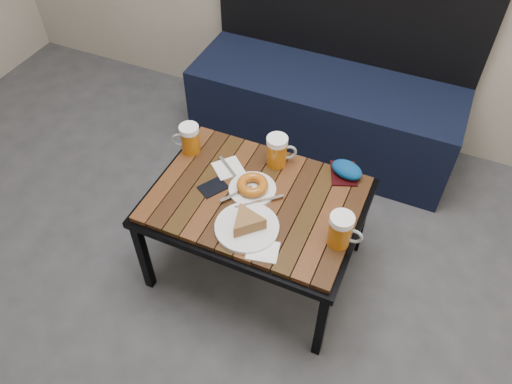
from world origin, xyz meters
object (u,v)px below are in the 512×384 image
at_px(bench, 325,104).
at_px(passport_burgundy, 344,173).
at_px(plate_pie, 247,224).
at_px(knit_pouch, 347,170).
at_px(beer_mug_left, 189,139).
at_px(cafe_table, 256,204).
at_px(beer_mug_centre, 278,151).
at_px(plate_bagel, 252,187).
at_px(beer_mug_right, 341,230).
at_px(passport_navy, 213,187).

height_order(bench, passport_burgundy, bench).
relative_size(bench, passport_burgundy, 9.90).
relative_size(plate_pie, knit_pouch, 1.79).
xyz_separation_m(bench, knit_pouch, (0.29, -0.66, 0.23)).
bearing_deg(beer_mug_left, cafe_table, 144.53).
bearing_deg(beer_mug_centre, plate_bagel, -130.75).
bearing_deg(beer_mug_centre, plate_pie, -116.62).
relative_size(beer_mug_centre, passport_burgundy, 0.99).
bearing_deg(beer_mug_centre, beer_mug_right, -70.02).
height_order(bench, plate_bagel, bench).
bearing_deg(passport_burgundy, beer_mug_centre, 169.45).
height_order(cafe_table, plate_bagel, plate_bagel).
bearing_deg(plate_pie, knit_pouch, 58.69).
relative_size(passport_burgundy, knit_pouch, 1.06).
relative_size(plate_bagel, passport_burgundy, 1.59).
relative_size(bench, beer_mug_left, 10.57).
relative_size(beer_mug_centre, knit_pouch, 1.04).
xyz_separation_m(bench, passport_navy, (-0.18, -0.95, 0.20)).
bearing_deg(cafe_table, beer_mug_left, 160.02).
xyz_separation_m(bench, cafe_table, (0.00, -0.92, 0.16)).
distance_m(plate_pie, passport_burgundy, 0.49).
bearing_deg(plate_pie, bench, 91.75).
distance_m(beer_mug_centre, knit_pouch, 0.29).
height_order(cafe_table, knit_pouch, knit_pouch).
relative_size(beer_mug_left, passport_navy, 1.24).
bearing_deg(passport_navy, bench, 110.77).
bearing_deg(plate_pie, beer_mug_left, 143.72).
height_order(beer_mug_centre, passport_burgundy, beer_mug_centre).
bearing_deg(passport_navy, beer_mug_left, 171.35).
distance_m(passport_navy, passport_burgundy, 0.54).
bearing_deg(knit_pouch, beer_mug_right, -77.58).
height_order(plate_pie, plate_bagel, plate_pie).
bearing_deg(knit_pouch, beer_mug_left, -168.85).
xyz_separation_m(beer_mug_right, passport_navy, (-0.54, 0.06, -0.07)).
bearing_deg(knit_pouch, bench, 113.41).
relative_size(beer_mug_right, passport_navy, 1.31).
height_order(beer_mug_left, plate_bagel, beer_mug_left).
xyz_separation_m(beer_mug_centre, beer_mug_right, (0.36, -0.29, 0.00)).
bearing_deg(beer_mug_right, beer_mug_centre, 138.18).
relative_size(bench, beer_mug_centre, 10.02).
height_order(beer_mug_left, beer_mug_centre, beer_mug_centre).
bearing_deg(cafe_table, bench, 90.01).
distance_m(plate_pie, knit_pouch, 0.49).
distance_m(beer_mug_left, knit_pouch, 0.66).
bearing_deg(plate_pie, plate_bagel, 108.03).
xyz_separation_m(plate_pie, plate_bagel, (-0.06, 0.18, -0.01)).
relative_size(plate_pie, passport_burgundy, 1.69).
height_order(beer_mug_centre, plate_bagel, beer_mug_centre).
distance_m(beer_mug_right, passport_navy, 0.55).
xyz_separation_m(bench, beer_mug_left, (-0.36, -0.79, 0.27)).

